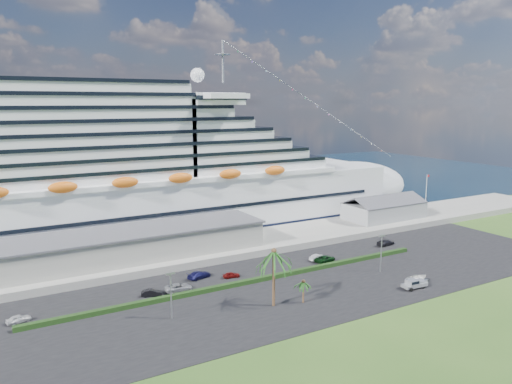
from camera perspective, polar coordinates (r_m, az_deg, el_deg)
ground at (r=95.39m, az=8.55°, el=-12.42°), size 420.00×420.00×0.00m
asphalt_lot at (r=103.53m, az=4.70°, el=-10.44°), size 140.00×38.00×0.12m
wharf at (r=126.90m, az=-2.80°, el=-6.09°), size 240.00×20.00×1.80m
water at (r=209.22m, az=-14.17°, el=-0.13°), size 420.00×160.00×0.02m
cruise_ship at (r=138.11m, az=-15.47°, el=1.60°), size 191.00×38.00×54.00m
terminal_building at (r=116.94m, az=-13.83°, el=-5.72°), size 61.00×15.00×6.30m
port_shed at (r=156.03m, az=14.42°, el=-1.98°), size 24.00×12.31×7.37m
flagpole at (r=168.28m, az=18.88°, el=0.01°), size 1.08×0.16×12.00m
hedge at (r=103.33m, az=-0.61°, el=-10.14°), size 88.00×1.10×0.90m
lamp_post_left at (r=86.99m, az=-9.70°, el=-10.95°), size 1.60×0.35×8.27m
lamp_post_right at (r=111.87m, az=14.14°, el=-6.28°), size 1.60×0.35×8.27m
palm_tall at (r=89.79m, az=2.06°, el=-7.51°), size 8.82×8.82×11.13m
palm_short at (r=93.34m, az=5.44°, el=-10.45°), size 3.53×3.53×4.56m
parked_car_0 at (r=94.93m, az=-25.50°, el=-12.95°), size 4.17×2.41×1.33m
parked_car_1 at (r=98.86m, az=-11.81°, el=-11.21°), size 4.23×2.71×1.32m
parked_car_2 at (r=100.36m, az=-8.84°, el=-10.73°), size 5.51×2.91×1.48m
parked_car_3 at (r=106.60m, az=-6.52°, el=-9.38°), size 5.69×3.43×1.54m
parked_car_4 at (r=106.45m, az=-2.84°, el=-9.44°), size 3.77×2.01×1.22m
parked_car_5 at (r=118.13m, az=7.10°, el=-7.44°), size 4.53×1.95×1.45m
parked_car_6 at (r=117.32m, az=7.91°, el=-7.57°), size 5.89×3.73×1.51m
parked_car_7 at (r=133.35m, az=14.58°, el=-5.60°), size 5.68×2.94×1.58m
pickup_truck at (r=105.18m, az=17.62°, el=-9.93°), size 5.49×2.33×1.90m
boat_trailer at (r=108.19m, az=18.05°, el=-9.34°), size 5.95×4.12×1.67m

